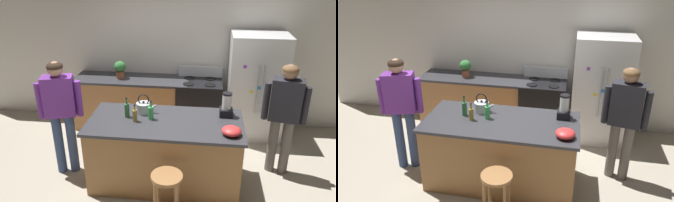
% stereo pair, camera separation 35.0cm
% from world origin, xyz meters
% --- Properties ---
extents(ground_plane, '(14.00, 14.00, 0.00)m').
position_xyz_m(ground_plane, '(0.00, 0.00, 0.00)').
color(ground_plane, '#B2A893').
extents(back_wall, '(8.00, 0.10, 2.70)m').
position_xyz_m(back_wall, '(0.00, 1.95, 1.35)').
color(back_wall, silver).
rests_on(back_wall, ground_plane).
extents(kitchen_island, '(2.00, 0.97, 0.93)m').
position_xyz_m(kitchen_island, '(0.00, 0.00, 0.46)').
color(kitchen_island, '#9E6B3D').
rests_on(kitchen_island, ground_plane).
extents(back_counter_run, '(2.00, 0.64, 0.93)m').
position_xyz_m(back_counter_run, '(-0.80, 1.55, 0.46)').
color(back_counter_run, '#9E6B3D').
rests_on(back_counter_run, ground_plane).
extents(refrigerator, '(0.90, 0.73, 1.77)m').
position_xyz_m(refrigerator, '(1.32, 1.50, 0.88)').
color(refrigerator, silver).
rests_on(refrigerator, ground_plane).
extents(stove_range, '(0.76, 0.65, 1.11)m').
position_xyz_m(stove_range, '(0.39, 1.52, 0.47)').
color(stove_range, black).
rests_on(stove_range, ground_plane).
extents(person_by_island_left, '(0.59, 0.32, 1.65)m').
position_xyz_m(person_by_island_left, '(-1.43, 0.07, 1.00)').
color(person_by_island_left, '#384C7A').
rests_on(person_by_island_left, ground_plane).
extents(person_by_sink_right, '(0.60, 0.30, 1.61)m').
position_xyz_m(person_by_sink_right, '(1.56, 0.42, 0.97)').
color(person_by_sink_right, '#66605B').
rests_on(person_by_sink_right, ground_plane).
extents(bar_stool, '(0.36, 0.36, 0.63)m').
position_xyz_m(bar_stool, '(0.11, -0.74, 0.49)').
color(bar_stool, '#9E6B3D').
rests_on(bar_stool, ground_plane).
extents(potted_plant, '(0.20, 0.20, 0.30)m').
position_xyz_m(potted_plant, '(-0.99, 1.55, 1.10)').
color(potted_plant, brown).
rests_on(potted_plant, back_counter_run).
extents(blender_appliance, '(0.17, 0.17, 0.33)m').
position_xyz_m(blender_appliance, '(0.78, 0.25, 1.06)').
color(blender_appliance, black).
rests_on(blender_appliance, kitchen_island).
extents(bottle_soda, '(0.07, 0.07, 0.26)m').
position_xyz_m(bottle_soda, '(-0.19, 0.03, 1.02)').
color(bottle_soda, '#3FB259').
rests_on(bottle_soda, kitchen_island).
extents(bottle_vinegar, '(0.06, 0.06, 0.24)m').
position_xyz_m(bottle_vinegar, '(-0.38, -0.05, 1.01)').
color(bottle_vinegar, olive).
rests_on(bottle_vinegar, kitchen_island).
extents(bottle_olive_oil, '(0.07, 0.07, 0.28)m').
position_xyz_m(bottle_olive_oil, '(-0.51, 0.06, 1.03)').
color(bottle_olive_oil, '#2D6638').
rests_on(bottle_olive_oil, kitchen_island).
extents(mixing_bowl, '(0.23, 0.23, 0.10)m').
position_xyz_m(mixing_bowl, '(0.82, -0.26, 0.98)').
color(mixing_bowl, red).
rests_on(mixing_bowl, kitchen_island).
extents(tea_kettle, '(0.28, 0.20, 0.27)m').
position_xyz_m(tea_kettle, '(-0.32, 0.21, 1.00)').
color(tea_kettle, '#B7BABF').
rests_on(tea_kettle, kitchen_island).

